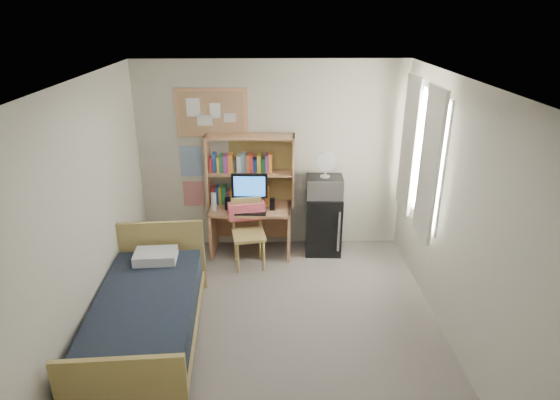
{
  "coord_description": "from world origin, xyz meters",
  "views": [
    {
      "loc": [
        -0.03,
        -4.03,
        3.2
      ],
      "look_at": [
        0.09,
        1.2,
        1.04
      ],
      "focal_mm": 30.0,
      "sensor_mm": 36.0,
      "label": 1
    }
  ],
  "objects_px": {
    "mini_fridge": "(323,223)",
    "speaker_left": "(228,203)",
    "desk_fan": "(325,165)",
    "desk_chair": "(249,234)",
    "monitor": "(250,192)",
    "desk": "(251,230)",
    "microwave": "(325,187)",
    "speaker_right": "(272,204)",
    "bed": "(147,322)",
    "bulletin_board": "(212,113)"
  },
  "relations": [
    {
      "from": "desk_chair",
      "to": "desk_fan",
      "type": "bearing_deg",
      "value": 11.18
    },
    {
      "from": "desk_chair",
      "to": "bed",
      "type": "relative_size",
      "value": 0.46
    },
    {
      "from": "mini_fridge",
      "to": "microwave",
      "type": "relative_size",
      "value": 1.75
    },
    {
      "from": "bulletin_board",
      "to": "bed",
      "type": "xyz_separation_m",
      "value": [
        -0.5,
        -2.21,
        -1.64
      ]
    },
    {
      "from": "speaker_right",
      "to": "desk_chair",
      "type": "bearing_deg",
      "value": -134.91
    },
    {
      "from": "desk",
      "to": "microwave",
      "type": "xyz_separation_m",
      "value": [
        1.0,
        0.02,
        0.63
      ]
    },
    {
      "from": "desk",
      "to": "speaker_left",
      "type": "height_order",
      "value": "speaker_left"
    },
    {
      "from": "desk_chair",
      "to": "speaker_left",
      "type": "relative_size",
      "value": 5.45
    },
    {
      "from": "bed",
      "to": "desk_fan",
      "type": "relative_size",
      "value": 6.11
    },
    {
      "from": "desk_chair",
      "to": "monitor",
      "type": "height_order",
      "value": "monitor"
    },
    {
      "from": "speaker_right",
      "to": "desk_fan",
      "type": "distance_m",
      "value": 0.87
    },
    {
      "from": "desk",
      "to": "desk_chair",
      "type": "height_order",
      "value": "desk_chair"
    },
    {
      "from": "mini_fridge",
      "to": "desk_fan",
      "type": "relative_size",
      "value": 2.54
    },
    {
      "from": "monitor",
      "to": "desk_fan",
      "type": "relative_size",
      "value": 1.54
    },
    {
      "from": "bulletin_board",
      "to": "speaker_right",
      "type": "relative_size",
      "value": 5.85
    },
    {
      "from": "bulletin_board",
      "to": "microwave",
      "type": "height_order",
      "value": "bulletin_board"
    },
    {
      "from": "monitor",
      "to": "desk",
      "type": "bearing_deg",
      "value": 90.0
    },
    {
      "from": "bulletin_board",
      "to": "speaker_left",
      "type": "distance_m",
      "value": 1.22
    },
    {
      "from": "microwave",
      "to": "desk_fan",
      "type": "distance_m",
      "value": 0.3
    },
    {
      "from": "desk_chair",
      "to": "mini_fridge",
      "type": "relative_size",
      "value": 1.09
    },
    {
      "from": "desk_chair",
      "to": "desk_fan",
      "type": "relative_size",
      "value": 2.78
    },
    {
      "from": "bulletin_board",
      "to": "desk",
      "type": "height_order",
      "value": "bulletin_board"
    },
    {
      "from": "microwave",
      "to": "speaker_left",
      "type": "bearing_deg",
      "value": -174.59
    },
    {
      "from": "desk_chair",
      "to": "bed",
      "type": "bearing_deg",
      "value": -130.8
    },
    {
      "from": "bed",
      "to": "speaker_left",
      "type": "relative_size",
      "value": 11.97
    },
    {
      "from": "monitor",
      "to": "speaker_right",
      "type": "distance_m",
      "value": 0.35
    },
    {
      "from": "desk",
      "to": "bed",
      "type": "xyz_separation_m",
      "value": [
        -0.99,
        -1.93,
        -0.07
      ]
    },
    {
      "from": "desk",
      "to": "speaker_left",
      "type": "distance_m",
      "value": 0.52
    },
    {
      "from": "microwave",
      "to": "monitor",
      "type": "bearing_deg",
      "value": -172.91
    },
    {
      "from": "microwave",
      "to": "desk",
      "type": "bearing_deg",
      "value": -176.33
    },
    {
      "from": "desk",
      "to": "monitor",
      "type": "distance_m",
      "value": 0.6
    },
    {
      "from": "bulletin_board",
      "to": "monitor",
      "type": "bearing_deg",
      "value": -35.36
    },
    {
      "from": "monitor",
      "to": "desk_chair",
      "type": "bearing_deg",
      "value": -89.6
    },
    {
      "from": "mini_fridge",
      "to": "desk_chair",
      "type": "bearing_deg",
      "value": -156.03
    },
    {
      "from": "mini_fridge",
      "to": "desk_fan",
      "type": "distance_m",
      "value": 0.86
    },
    {
      "from": "mini_fridge",
      "to": "speaker_left",
      "type": "distance_m",
      "value": 1.35
    },
    {
      "from": "speaker_left",
      "to": "desk_fan",
      "type": "relative_size",
      "value": 0.51
    },
    {
      "from": "desk",
      "to": "bed",
      "type": "relative_size",
      "value": 0.54
    },
    {
      "from": "desk",
      "to": "microwave",
      "type": "height_order",
      "value": "microwave"
    },
    {
      "from": "speaker_right",
      "to": "desk",
      "type": "bearing_deg",
      "value": 168.69
    },
    {
      "from": "bed",
      "to": "desk_fan",
      "type": "height_order",
      "value": "desk_fan"
    },
    {
      "from": "monitor",
      "to": "speaker_left",
      "type": "relative_size",
      "value": 3.02
    },
    {
      "from": "bulletin_board",
      "to": "desk_chair",
      "type": "height_order",
      "value": "bulletin_board"
    },
    {
      "from": "desk",
      "to": "speaker_right",
      "type": "distance_m",
      "value": 0.52
    },
    {
      "from": "bulletin_board",
      "to": "desk_chair",
      "type": "distance_m",
      "value": 1.67
    },
    {
      "from": "speaker_right",
      "to": "desk_fan",
      "type": "bearing_deg",
      "value": 10.41
    },
    {
      "from": "microwave",
      "to": "desk_fan",
      "type": "xyz_separation_m",
      "value": [
        0.0,
        0.0,
        0.3
      ]
    },
    {
      "from": "desk_fan",
      "to": "microwave",
      "type": "bearing_deg",
      "value": -87.19
    },
    {
      "from": "monitor",
      "to": "microwave",
      "type": "bearing_deg",
      "value": 7.32
    },
    {
      "from": "monitor",
      "to": "mini_fridge",
      "type": "bearing_deg",
      "value": 8.44
    }
  ]
}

